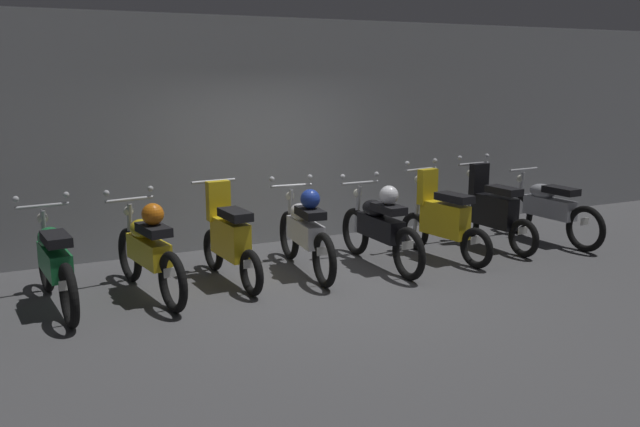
# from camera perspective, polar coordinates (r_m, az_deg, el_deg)

# --- Properties ---
(ground_plane) EXTENTS (80.00, 80.00, 0.00)m
(ground_plane) POSITION_cam_1_polar(r_m,az_deg,el_deg) (7.88, 0.48, -6.13)
(ground_plane) COLOR #4C4C4F
(back_wall) EXTENTS (16.00, 0.30, 3.22)m
(back_wall) POSITION_cam_1_polar(r_m,az_deg,el_deg) (9.67, -5.55, 6.92)
(back_wall) COLOR #9EA0A3
(back_wall) RESTS_ON ground
(motorbike_slot_1) EXTENTS (0.59, 1.95, 1.15)m
(motorbike_slot_1) POSITION_cam_1_polar(r_m,az_deg,el_deg) (7.54, -21.84, -3.94)
(motorbike_slot_1) COLOR black
(motorbike_slot_1) RESTS_ON ground
(motorbike_slot_2) EXTENTS (0.59, 1.94, 1.15)m
(motorbike_slot_2) POSITION_cam_1_polar(r_m,az_deg,el_deg) (7.61, -14.53, -3.03)
(motorbike_slot_2) COLOR black
(motorbike_slot_2) RESTS_ON ground
(motorbike_slot_3) EXTENTS (0.56, 1.68, 1.18)m
(motorbike_slot_3) POSITION_cam_1_polar(r_m,az_deg,el_deg) (7.94, -7.82, -2.16)
(motorbike_slot_3) COLOR black
(motorbike_slot_3) RESTS_ON ground
(motorbike_slot_4) EXTENTS (0.59, 1.95, 1.15)m
(motorbike_slot_4) POSITION_cam_1_polar(r_m,az_deg,el_deg) (8.25, -1.29, -1.49)
(motorbike_slot_4) COLOR black
(motorbike_slot_4) RESTS_ON ground
(motorbike_slot_5) EXTENTS (0.59, 1.95, 1.15)m
(motorbike_slot_5) POSITION_cam_1_polar(r_m,az_deg,el_deg) (8.53, 5.18, -1.10)
(motorbike_slot_5) COLOR black
(motorbike_slot_5) RESTS_ON ground
(motorbike_slot_6) EXTENTS (0.58, 1.67, 1.29)m
(motorbike_slot_6) POSITION_cam_1_polar(r_m,az_deg,el_deg) (9.04, 10.47, -0.51)
(motorbike_slot_6) COLOR black
(motorbike_slot_6) RESTS_ON ground
(motorbike_slot_7) EXTENTS (0.59, 1.68, 1.29)m
(motorbike_slot_7) POSITION_cam_1_polar(r_m,az_deg,el_deg) (9.76, 14.59, 0.21)
(motorbike_slot_7) COLOR black
(motorbike_slot_7) RESTS_ON ground
(motorbike_slot_8) EXTENTS (0.56, 1.95, 1.03)m
(motorbike_slot_8) POSITION_cam_1_polar(r_m,az_deg,el_deg) (10.35, 19.02, 0.38)
(motorbike_slot_8) COLOR black
(motorbike_slot_8) RESTS_ON ground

